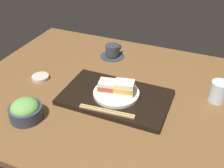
{
  "coord_description": "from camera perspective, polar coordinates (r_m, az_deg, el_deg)",
  "views": [
    {
      "loc": [
        31.26,
        -88.58,
        69.11
      ],
      "look_at": [
        -4.74,
        -2.21,
        5.0
      ],
      "focal_mm": 42.76,
      "sensor_mm": 36.0,
      "label": 1
    }
  ],
  "objects": [
    {
      "name": "ground_plane",
      "position": [
        1.18,
        2.55,
        -2.56
      ],
      "size": [
        140.0,
        100.0,
        3.0
      ],
      "primitive_type": "cube",
      "color": "brown"
    },
    {
      "name": "serving_tray",
      "position": [
        1.12,
        0.74,
        -2.83
      ],
      "size": [
        44.75,
        26.97,
        2.15
      ],
      "primitive_type": "cube",
      "color": "black",
      "rests_on": "ground_plane"
    },
    {
      "name": "sandwich_plate",
      "position": [
        1.12,
        0.93,
        -1.98
      ],
      "size": [
        19.39,
        19.39,
        1.36
      ],
      "primitive_type": "cylinder",
      "color": "white",
      "rests_on": "serving_tray"
    },
    {
      "name": "sandwich_near",
      "position": [
        1.11,
        -0.73,
        -0.46
      ],
      "size": [
        9.24,
        7.71,
        4.7
      ],
      "color": "#EFE5C1",
      "rests_on": "sandwich_plate"
    },
    {
      "name": "sandwich_far",
      "position": [
        1.09,
        2.63,
        -0.77
      ],
      "size": [
        9.03,
        7.61,
        5.52
      ],
      "color": "#EFE5C1",
      "rests_on": "sandwich_plate"
    },
    {
      "name": "salad_bowl",
      "position": [
        1.07,
        -18.01,
        -5.35
      ],
      "size": [
        12.71,
        12.71,
        8.18
      ],
      "color": "#33384C",
      "rests_on": "ground_plane"
    },
    {
      "name": "chopsticks_pair",
      "position": [
        1.03,
        -1.15,
        -5.82
      ],
      "size": [
        22.39,
        3.61,
        0.7
      ],
      "color": "tan",
      "rests_on": "serving_tray"
    },
    {
      "name": "coffee_cup",
      "position": [
        1.44,
        0.1,
        6.96
      ],
      "size": [
        12.91,
        12.91,
        6.63
      ],
      "color": "#333842",
      "rests_on": "ground_plane"
    },
    {
      "name": "drinking_glass",
      "position": [
        1.18,
        21.82,
        -1.53
      ],
      "size": [
        7.15,
        7.15,
        9.06
      ],
      "primitive_type": "cylinder",
      "color": "silver",
      "rests_on": "ground_plane"
    },
    {
      "name": "small_sauce_dish",
      "position": [
        1.3,
        -15.06,
        1.39
      ],
      "size": [
        7.99,
        7.99,
        1.56
      ],
      "primitive_type": "cylinder",
      "color": "beige",
      "rests_on": "ground_plane"
    }
  ]
}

